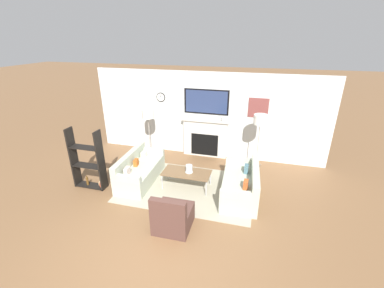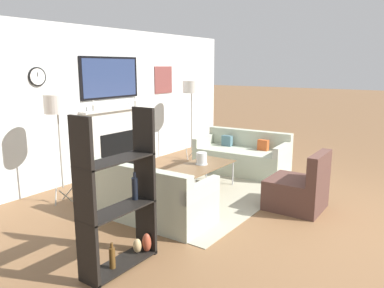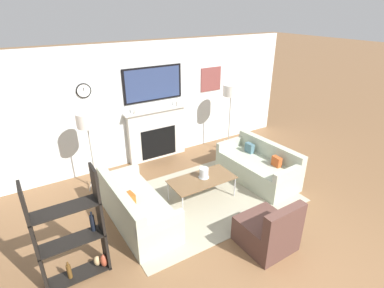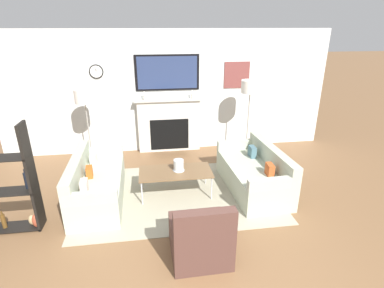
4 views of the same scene
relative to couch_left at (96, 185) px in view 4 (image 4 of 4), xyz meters
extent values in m
cube|color=silver|center=(1.37, 2.14, 1.06)|extent=(7.40, 0.07, 2.70)
cube|color=beige|center=(1.37, 2.03, 0.30)|extent=(1.41, 0.16, 1.19)
cube|color=black|center=(1.37, 1.94, 0.13)|extent=(0.87, 0.01, 0.72)
cube|color=beige|center=(1.37, 2.01, 0.92)|extent=(1.53, 0.22, 0.04)
cylinder|color=#B2AD9E|center=(0.84, 1.98, 0.99)|extent=(0.04, 0.04, 0.10)
cylinder|color=white|center=(0.84, 1.98, 1.09)|extent=(0.03, 0.03, 0.09)
cylinder|color=#B2AD9E|center=(1.90, 1.98, 0.99)|extent=(0.04, 0.04, 0.10)
cylinder|color=white|center=(1.90, 1.98, 1.09)|extent=(0.03, 0.03, 0.09)
cube|color=black|center=(1.37, 2.10, 1.51)|extent=(1.40, 0.04, 0.77)
cube|color=navy|center=(1.37, 2.08, 1.51)|extent=(1.30, 0.01, 0.69)
cylinder|color=black|center=(-0.13, 2.10, 1.56)|extent=(0.29, 0.02, 0.29)
cylinder|color=silver|center=(-0.13, 2.08, 1.56)|extent=(0.25, 0.00, 0.25)
cube|color=black|center=(-0.13, 2.08, 1.59)|extent=(0.01, 0.00, 0.06)
cube|color=brown|center=(2.94, 2.10, 1.42)|extent=(0.58, 0.02, 0.58)
cube|color=#A29C84|center=(1.37, 0.00, -0.29)|extent=(3.36, 2.26, 0.01)
cube|color=#AEB69F|center=(0.04, 0.00, -0.07)|extent=(0.81, 1.76, 0.45)
cube|color=#AEB69F|center=(-0.26, -0.01, 0.33)|extent=(0.21, 1.75, 0.33)
cube|color=#AAB4A1|center=(0.02, 0.82, 0.25)|extent=(0.77, 0.12, 0.18)
cube|color=#ABB1A2|center=(0.06, -0.82, 0.25)|extent=(0.77, 0.12, 0.18)
cube|color=beige|center=(-0.09, 0.51, 0.25)|extent=(0.11, 0.19, 0.18)
cube|color=#B1531D|center=(-0.07, 0.00, 0.25)|extent=(0.12, 0.19, 0.18)
cube|color=beige|center=(-0.06, -0.52, 0.26)|extent=(0.12, 0.21, 0.20)
cube|color=#AEB69F|center=(2.70, 0.00, -0.06)|extent=(0.93, 1.76, 0.46)
cube|color=#AEB69F|center=(3.04, 0.02, 0.32)|extent=(0.26, 1.72, 0.32)
cube|color=#B2B3A2|center=(2.75, -0.80, 0.25)|extent=(0.84, 0.15, 0.18)
cube|color=#AEB5A0|center=(2.66, 0.81, 0.25)|extent=(0.84, 0.15, 0.18)
cube|color=#BD5124|center=(2.85, -0.37, 0.26)|extent=(0.11, 0.20, 0.20)
cube|color=#476B76|center=(2.81, 0.39, 0.27)|extent=(0.10, 0.21, 0.21)
cube|color=#4F332B|center=(1.49, -1.50, -0.08)|extent=(0.74, 0.77, 0.43)
cube|color=#4F332B|center=(1.50, -1.81, 0.35)|extent=(0.72, 0.15, 0.42)
cube|color=brown|center=(1.33, 0.02, 0.14)|extent=(1.24, 0.62, 0.02)
cylinder|color=#B7B7BC|center=(0.75, -0.25, -0.08)|extent=(0.02, 0.02, 0.42)
cylinder|color=#B7B7BC|center=(1.91, -0.25, -0.08)|extent=(0.02, 0.02, 0.42)
cylinder|color=#B7B7BC|center=(0.75, 0.29, -0.08)|extent=(0.02, 0.02, 0.42)
cylinder|color=#B7B7BC|center=(1.91, 0.29, -0.08)|extent=(0.02, 0.02, 0.42)
cylinder|color=silver|center=(1.39, 0.05, 0.24)|extent=(0.17, 0.17, 0.20)
cylinder|color=silver|center=(1.39, 0.05, 0.20)|extent=(0.09, 0.09, 0.11)
cylinder|color=silver|center=(1.39, 0.05, 0.15)|extent=(0.20, 0.20, 0.01)
cylinder|color=#9E998E|center=(-0.19, 1.44, -0.17)|extent=(0.09, 0.23, 0.26)
cylinder|color=#9E998E|center=(-0.38, 1.48, -0.17)|extent=(0.17, 0.19, 0.26)
cylinder|color=#9E998E|center=(-0.32, 1.30, -0.17)|extent=(0.23, 0.07, 0.26)
cylinder|color=#9E998E|center=(-0.29, 1.41, 0.51)|extent=(0.02, 0.02, 1.11)
cylinder|color=white|center=(-0.29, 1.41, 1.19)|extent=(0.37, 0.37, 0.27)
cylinder|color=#9E998E|center=(3.14, 1.44, -0.16)|extent=(0.09, 0.23, 0.27)
cylinder|color=#9E998E|center=(2.96, 1.48, -0.16)|extent=(0.17, 0.19, 0.27)
cylinder|color=#9E998E|center=(3.01, 1.30, -0.16)|extent=(0.23, 0.07, 0.27)
cylinder|color=#9E998E|center=(3.04, 1.41, 0.56)|extent=(0.02, 0.02, 1.19)
cylinder|color=white|center=(3.04, 1.41, 1.29)|extent=(0.39, 0.39, 0.26)
cube|color=black|center=(-0.70, -0.61, 0.51)|extent=(0.04, 0.28, 1.60)
cube|color=black|center=(-1.10, -0.61, -0.26)|extent=(0.84, 0.28, 0.02)
cube|color=black|center=(-1.10, -0.61, 0.32)|extent=(0.84, 0.28, 0.01)
ellipsoid|color=tan|center=(-0.84, -0.60, -0.18)|extent=(0.10, 0.10, 0.16)
cylinder|color=brown|center=(-1.21, -0.61, -0.15)|extent=(0.06, 0.06, 0.22)
cylinder|color=brown|center=(-1.21, -0.61, -0.01)|extent=(0.03, 0.03, 0.05)
cylinder|color=black|center=(-0.80, -0.56, 0.45)|extent=(0.06, 0.06, 0.24)
cylinder|color=black|center=(-0.80, -0.56, 0.60)|extent=(0.03, 0.03, 0.06)
ellipsoid|color=#A1452D|center=(-0.76, -0.67, -0.15)|extent=(0.10, 0.10, 0.21)
camera|label=1|loc=(2.98, -5.52, 3.40)|focal=24.00mm
camera|label=2|loc=(-3.54, -3.21, 1.72)|focal=35.00mm
camera|label=3|loc=(-1.33, -3.95, 3.09)|focal=28.00mm
camera|label=4|loc=(0.96, -4.54, 2.47)|focal=28.00mm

